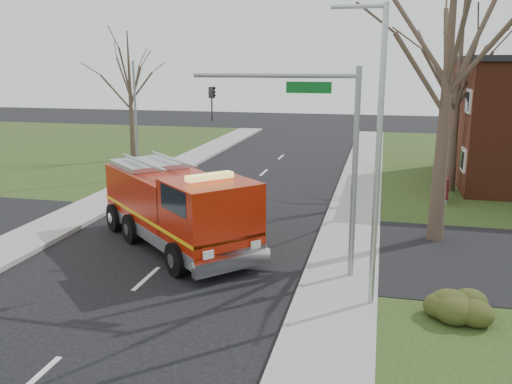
# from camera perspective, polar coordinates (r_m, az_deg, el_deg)

# --- Properties ---
(ground) EXTENTS (120.00, 120.00, 0.00)m
(ground) POSITION_cam_1_polar(r_m,az_deg,el_deg) (18.31, -11.45, -8.94)
(ground) COLOR black
(ground) RESTS_ON ground
(sidewalk_right) EXTENTS (2.40, 80.00, 0.15)m
(sidewalk_right) POSITION_cam_1_polar(r_m,az_deg,el_deg) (16.81, 8.52, -10.62)
(sidewalk_right) COLOR gray
(sidewalk_right) RESTS_ON ground
(health_center_sign) EXTENTS (0.12, 2.00, 1.40)m
(health_center_sign) POSITION_cam_1_polar(r_m,az_deg,el_deg) (28.65, 19.31, 0.59)
(health_center_sign) COLOR #410F0F
(health_center_sign) RESTS_ON ground
(hedge_corner) EXTENTS (2.80, 2.00, 0.90)m
(hedge_corner) POSITION_cam_1_polar(r_m,az_deg,el_deg) (15.75, 18.65, -10.91)
(hedge_corner) COLOR #2D3613
(hedge_corner) RESTS_ON lawn_right
(bare_tree_near) EXTENTS (6.00, 6.00, 12.00)m
(bare_tree_near) POSITION_cam_1_polar(r_m,az_deg,el_deg) (21.45, 19.73, 14.10)
(bare_tree_near) COLOR #3F2F25
(bare_tree_near) RESTS_ON ground
(bare_tree_far) EXTENTS (5.25, 5.25, 10.50)m
(bare_tree_far) POSITION_cam_1_polar(r_m,az_deg,el_deg) (30.56, 20.61, 11.87)
(bare_tree_far) COLOR #3F2F25
(bare_tree_far) RESTS_ON ground
(bare_tree_left) EXTENTS (4.50, 4.50, 9.00)m
(bare_tree_left) POSITION_cam_1_polar(r_m,az_deg,el_deg) (39.34, -13.16, 11.19)
(bare_tree_left) COLOR #3F2F25
(bare_tree_left) RESTS_ON ground
(traffic_signal_mast) EXTENTS (5.29, 0.18, 6.80)m
(traffic_signal_mast) POSITION_cam_1_polar(r_m,az_deg,el_deg) (17.09, 6.16, 6.04)
(traffic_signal_mast) COLOR gray
(traffic_signal_mast) RESTS_ON ground
(streetlight_pole) EXTENTS (1.48, 0.16, 8.40)m
(streetlight_pole) POSITION_cam_1_polar(r_m,az_deg,el_deg) (15.01, 12.54, 4.17)
(streetlight_pole) COLOR #B7BABF
(streetlight_pole) RESTS_ON ground
(utility_pole_far) EXTENTS (0.14, 0.14, 7.00)m
(utility_pole_far) POSITION_cam_1_polar(r_m,az_deg,el_deg) (32.70, -12.52, 7.20)
(utility_pole_far) COLOR gray
(utility_pole_far) RESTS_ON ground
(fire_engine) EXTENTS (7.82, 7.60, 3.29)m
(fire_engine) POSITION_cam_1_polar(r_m,az_deg,el_deg) (20.75, -8.22, -1.78)
(fire_engine) COLOR #9D1907
(fire_engine) RESTS_ON ground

